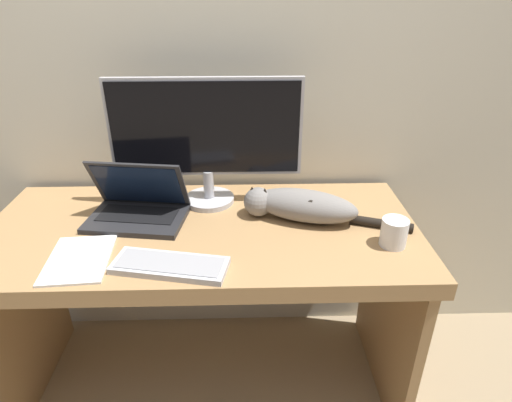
# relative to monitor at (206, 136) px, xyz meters

# --- Properties ---
(wall_back) EXTENTS (6.40, 0.06, 2.60)m
(wall_back) POSITION_rel_monitor_xyz_m (-0.02, 0.21, 0.27)
(wall_back) COLOR beige
(wall_back) RESTS_ON ground_plane
(desk) EXTENTS (1.51, 0.68, 0.77)m
(desk) POSITION_rel_monitor_xyz_m (-0.02, -0.19, -0.43)
(desk) COLOR #A37A4C
(desk) RESTS_ON ground_plane
(monitor) EXTENTS (0.70, 0.19, 0.48)m
(monitor) POSITION_rel_monitor_xyz_m (0.00, 0.00, 0.00)
(monitor) COLOR #B2B2B7
(monitor) RESTS_ON desk
(laptop) EXTENTS (0.36, 0.27, 0.22)m
(laptop) POSITION_rel_monitor_xyz_m (-0.25, -0.13, -0.22)
(laptop) COLOR #232326
(laptop) RESTS_ON desk
(external_keyboard) EXTENTS (0.36, 0.19, 0.02)m
(external_keyboard) POSITION_rel_monitor_xyz_m (-0.09, -0.43, -0.25)
(external_keyboard) COLOR #BCBCC1
(external_keyboard) RESTS_ON desk
(cat) EXTENTS (0.58, 0.26, 0.11)m
(cat) POSITION_rel_monitor_xyz_m (0.33, -0.15, -0.21)
(cat) COLOR gray
(cat) RESTS_ON desk
(coffee_mug) EXTENTS (0.09, 0.09, 0.09)m
(coffee_mug) POSITION_rel_monitor_xyz_m (0.62, -0.33, -0.22)
(coffee_mug) COLOR white
(coffee_mug) RESTS_ON desk
(paper_notepad) EXTENTS (0.20, 0.27, 0.01)m
(paper_notepad) POSITION_rel_monitor_xyz_m (-0.38, -0.38, -0.26)
(paper_notepad) COLOR white
(paper_notepad) RESTS_ON desk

